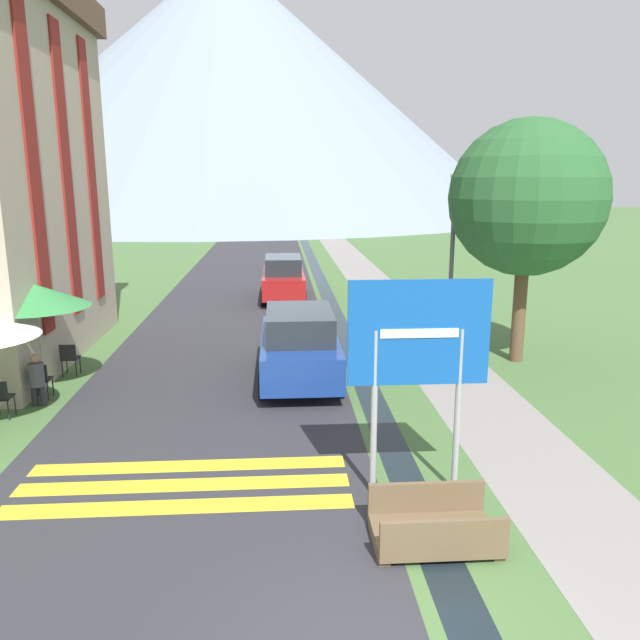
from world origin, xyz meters
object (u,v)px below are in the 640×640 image
footbridge (434,528)px  cafe_chair_near_right (0,396)px  cafe_chair_middle (40,378)px  parked_car_far (283,278)px  parked_car_near (299,345)px  road_sign (418,351)px  cafe_chair_far_left (44,360)px  tree_by_path (527,199)px  person_seated_far (37,377)px  cafe_chair_far_right (69,357)px  streetlamp (452,248)px  cafe_umbrella_middle_green (35,296)px

footbridge → cafe_chair_near_right: bearing=147.2°
cafe_chair_middle → parked_car_far: bearing=79.8°
parked_car_near → road_sign: bearing=-74.4°
cafe_chair_far_left → tree_by_path: (12.41, 0.85, 3.91)m
parked_car_far → footbridge: bearing=-84.0°
parked_car_far → cafe_chair_far_left: 11.88m
cafe_chair_far_left → person_seated_far: size_ratio=0.71×
cafe_chair_far_right → tree_by_path: 12.52m
tree_by_path → road_sign: bearing=-121.8°
cafe_chair_middle → cafe_chair_far_right: size_ratio=1.00×
footbridge → streetlamp: streetlamp is taller
footbridge → cafe_chair_far_right: bearing=132.9°
cafe_umbrella_middle_green → tree_by_path: 12.46m
cafe_chair_near_right → person_seated_far: 0.91m
cafe_chair_far_left → person_seated_far: person_seated_far is taller
parked_car_near → cafe_chair_middle: parked_car_near is taller
person_seated_far → tree_by_path: 12.76m
footbridge → cafe_chair_far_left: cafe_chair_far_left is taller
cafe_umbrella_middle_green → person_seated_far: bearing=-76.0°
cafe_chair_far_right → cafe_chair_far_left: bearing=-165.0°
road_sign → cafe_umbrella_middle_green: 9.51m
cafe_chair_far_left → cafe_chair_far_right: bearing=50.6°
parked_car_near → cafe_chair_middle: (-5.93, -1.02, -0.40)m
cafe_chair_far_left → tree_by_path: 13.04m
parked_car_near → cafe_umbrella_middle_green: size_ratio=1.74×
cafe_umbrella_middle_green → streetlamp: size_ratio=0.50×
parked_car_near → streetlamp: size_ratio=0.86×
cafe_chair_far_left → person_seated_far: bearing=-51.6°
footbridge → parked_car_far: size_ratio=0.39×
person_seated_far → streetlamp: size_ratio=0.23×
footbridge → person_seated_far: bearing=141.7°
cafe_umbrella_middle_green → parked_car_near: bearing=3.1°
cafe_chair_middle → cafe_chair_far_left: bearing=122.1°
cafe_chair_far_left → cafe_chair_far_right: (0.53, 0.28, 0.00)m
parked_car_near → cafe_chair_middle: size_ratio=5.22×
footbridge → cafe_umbrella_middle_green: (-7.72, 6.97, 2.06)m
parked_car_near → parked_car_far: same height
road_sign → cafe_umbrella_middle_green: (-7.75, 5.51, -0.07)m
parked_car_near → cafe_umbrella_middle_green: (-6.12, -0.33, 1.37)m
cafe_chair_middle → cafe_chair_far_right: same height
road_sign → parked_car_near: 6.23m
cafe_chair_near_right → streetlamp: size_ratio=0.17×
parked_car_far → cafe_chair_far_left: size_ratio=5.18×
tree_by_path → streetlamp: bearing=159.2°
cafe_chair_far_right → tree_by_path: size_ratio=0.13×
tree_by_path → parked_car_far: bearing=124.1°
cafe_chair_near_right → tree_by_path: tree_by_path is taller
road_sign → cafe_chair_middle: size_ratio=4.08×
road_sign → cafe_chair_far_left: 10.33m
streetlamp → tree_by_path: (1.75, -0.66, 1.37)m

